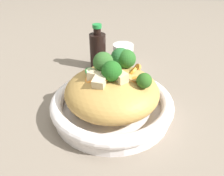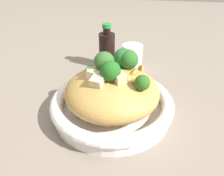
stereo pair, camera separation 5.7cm
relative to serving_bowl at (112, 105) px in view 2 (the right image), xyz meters
The scene contains 9 objects.
ground_plane 0.03m from the serving_bowl, ahead, with size 3.00×3.00×0.00m, color slate.
serving_bowl is the anchor object (origin of this frame).
noodle_heap 0.04m from the serving_bowl, 62.74° to the right, with size 0.24×0.24×0.11m.
broccoli_florets 0.11m from the serving_bowl, 61.73° to the left, with size 0.15×0.16×0.07m.
carrot_coins 0.09m from the serving_bowl, 37.23° to the left, with size 0.14×0.13×0.04m.
zucchini_slices 0.10m from the serving_bowl, 133.07° to the left, with size 0.09×0.08×0.03m.
chicken_chunks 0.09m from the serving_bowl, 164.49° to the right, with size 0.10×0.16×0.04m.
soy_sauce_bottle 0.28m from the serving_bowl, 102.13° to the left, with size 0.06×0.06×0.16m.
drinking_glass 0.28m from the serving_bowl, 83.52° to the left, with size 0.07×0.07×0.08m.
Camera 2 is at (0.07, -0.47, 0.38)m, focal length 36.40 mm.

